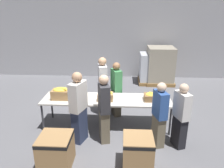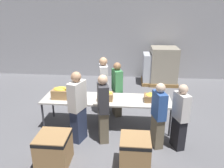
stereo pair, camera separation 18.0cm
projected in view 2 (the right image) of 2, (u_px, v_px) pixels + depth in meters
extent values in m
plane|color=slate|center=(107.00, 125.00, 5.91)|extent=(30.00, 30.00, 0.00)
cube|color=#A8A8AD|center=(118.00, 32.00, 9.40)|extent=(16.00, 0.08, 4.00)
cube|color=beige|center=(106.00, 99.00, 5.66)|extent=(3.32, 0.85, 0.04)
cylinder|color=#38383D|center=(43.00, 117.00, 5.58)|extent=(0.05, 0.05, 0.75)
cylinder|color=#38383D|center=(170.00, 123.00, 5.31)|extent=(0.05, 0.05, 0.75)
cylinder|color=#38383D|center=(53.00, 105.00, 6.27)|extent=(0.05, 0.05, 0.75)
cylinder|color=#38383D|center=(166.00, 109.00, 6.00)|extent=(0.05, 0.05, 0.75)
cube|color=#A37A4C|center=(61.00, 94.00, 5.66)|extent=(0.45, 0.31, 0.24)
ellipsoid|color=yellow|center=(61.00, 89.00, 5.61)|extent=(0.37, 0.27, 0.11)
ellipsoid|color=yellow|center=(61.00, 88.00, 5.60)|extent=(0.21, 0.12, 0.05)
ellipsoid|color=yellow|center=(64.00, 87.00, 5.60)|extent=(0.17, 0.11, 0.05)
ellipsoid|color=yellow|center=(64.00, 88.00, 5.54)|extent=(0.21, 0.14, 0.06)
ellipsoid|color=yellow|center=(62.00, 88.00, 5.60)|extent=(0.05, 0.15, 0.04)
cube|color=#A37A4C|center=(105.00, 97.00, 5.53)|extent=(0.38, 0.26, 0.19)
ellipsoid|color=yellow|center=(105.00, 93.00, 5.50)|extent=(0.35, 0.21, 0.12)
ellipsoid|color=yellow|center=(105.00, 91.00, 5.53)|extent=(0.16, 0.18, 0.06)
ellipsoid|color=yellow|center=(102.00, 91.00, 5.53)|extent=(0.17, 0.13, 0.05)
cube|color=olive|center=(153.00, 98.00, 5.49)|extent=(0.44, 0.31, 0.16)
ellipsoid|color=yellow|center=(153.00, 95.00, 5.46)|extent=(0.37, 0.28, 0.07)
ellipsoid|color=yellow|center=(156.00, 94.00, 5.44)|extent=(0.15, 0.20, 0.06)
ellipsoid|color=yellow|center=(154.00, 93.00, 5.48)|extent=(0.09, 0.22, 0.05)
ellipsoid|color=yellow|center=(151.00, 93.00, 5.47)|extent=(0.10, 0.18, 0.04)
cube|color=black|center=(104.00, 100.00, 6.49)|extent=(0.28, 0.42, 0.81)
cube|color=#B2B2B7|center=(104.00, 77.00, 6.24)|extent=(0.31, 0.49, 0.67)
sphere|color=tan|center=(103.00, 61.00, 6.09)|extent=(0.23, 0.23, 0.23)
cube|color=#2D3856|center=(79.00, 125.00, 5.15)|extent=(0.33, 0.44, 0.81)
cube|color=silver|center=(77.00, 96.00, 4.90)|extent=(0.37, 0.51, 0.67)
sphere|color=tan|center=(76.00, 77.00, 4.75)|extent=(0.23, 0.23, 0.23)
cube|color=#6B604C|center=(117.00, 103.00, 6.40)|extent=(0.31, 0.41, 0.75)
cube|color=#387A47|center=(117.00, 80.00, 6.16)|extent=(0.35, 0.47, 0.62)
sphere|color=#896042|center=(117.00, 66.00, 6.02)|extent=(0.21, 0.21, 0.21)
cube|color=#6B604C|center=(103.00, 126.00, 5.15)|extent=(0.29, 0.41, 0.78)
cube|color=#333338|center=(103.00, 98.00, 4.91)|extent=(0.32, 0.48, 0.64)
sphere|color=#DBAD89|center=(103.00, 80.00, 4.76)|extent=(0.22, 0.22, 0.22)
cube|color=#6B604C|center=(157.00, 132.00, 4.95)|extent=(0.28, 0.39, 0.72)
cube|color=#2D5199|center=(159.00, 105.00, 4.72)|extent=(0.31, 0.45, 0.60)
sphere|color=beige|center=(161.00, 88.00, 4.59)|extent=(0.20, 0.20, 0.20)
cube|color=black|center=(178.00, 133.00, 4.89)|extent=(0.29, 0.39, 0.72)
cube|color=silver|center=(181.00, 107.00, 4.67)|extent=(0.33, 0.45, 0.60)
sphere|color=beige|center=(183.00, 89.00, 4.53)|extent=(0.20, 0.20, 0.20)
cube|color=#A37A4C|center=(54.00, 150.00, 4.38)|extent=(0.63, 0.63, 0.66)
cube|color=black|center=(52.00, 138.00, 4.29)|extent=(0.63, 0.63, 0.07)
cube|color=#A37A4C|center=(135.00, 153.00, 4.24)|extent=(0.58, 0.58, 0.70)
cube|color=black|center=(135.00, 140.00, 4.14)|extent=(0.58, 0.58, 0.07)
cube|color=olive|center=(162.00, 82.00, 9.13)|extent=(1.14, 1.14, 0.13)
cube|color=#A39984|center=(164.00, 64.00, 8.88)|extent=(1.05, 1.05, 1.37)
cube|color=olive|center=(153.00, 82.00, 9.15)|extent=(1.00, 1.00, 0.13)
cube|color=silver|center=(154.00, 67.00, 8.94)|extent=(0.92, 0.92, 1.11)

